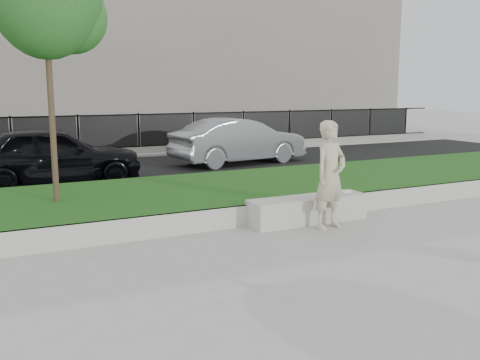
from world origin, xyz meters
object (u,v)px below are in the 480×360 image
stone_bench (308,209)px  book (346,191)px  man (330,175)px  car_silver (239,141)px  car_dark (52,155)px

stone_bench → book: book is taller
man → book: bearing=22.7°
book → car_silver: 7.62m
car_dark → car_silver: car_dark is taller
man → car_silver: man is taller
man → car_silver: size_ratio=0.43×
car_silver → stone_bench: bearing=155.6°
car_dark → book: bearing=-140.5°
stone_bench → car_silver: car_silver is taller
book → car_dark: bearing=119.9°
man → book: 1.14m
man → book: (0.84, 0.61, -0.48)m
car_dark → car_silver: 6.24m
book → car_dark: size_ratio=0.05×
car_dark → car_silver: bearing=-75.8°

